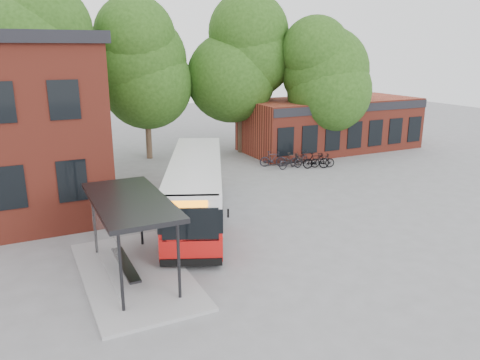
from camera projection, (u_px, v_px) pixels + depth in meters
name	position (u px, v px, depth m)	size (l,w,h in m)	color
ground	(236.00, 243.00, 19.41)	(100.00, 100.00, 0.00)	slate
shop_row	(330.00, 124.00, 37.31)	(14.00, 6.20, 4.00)	maroon
bus_shelter	(132.00, 238.00, 16.26)	(3.60, 7.00, 2.90)	#232326
bike_rail	(296.00, 164.00, 31.92)	(5.20, 0.10, 0.38)	#232326
tree_0	(40.00, 87.00, 29.25)	(7.92, 7.92, 11.00)	#1F4211
tree_1	(146.00, 87.00, 33.15)	(7.92, 7.92, 10.40)	#1F4211
tree_2	(241.00, 80.00, 35.15)	(7.92, 7.92, 11.00)	#1F4211
tree_3	(326.00, 94.00, 34.02)	(7.04, 7.04, 9.28)	#1F4211
city_bus	(196.00, 189.00, 21.92)	(2.39, 11.21, 2.85)	red
bicycle_1	(273.00, 159.00, 31.88)	(0.51, 1.80, 1.08)	black
bicycle_2	(291.00, 162.00, 31.35)	(0.64, 1.84, 0.96)	black
bicycle_3	(292.00, 159.00, 32.13)	(0.44, 1.57, 0.94)	#322A25
bicycle_4	(299.00, 158.00, 32.32)	(0.65, 1.85, 0.97)	black
bicycle_5	(316.00, 161.00, 31.39)	(0.51, 1.81, 1.09)	black
bicycle_7	(323.00, 160.00, 31.68)	(0.47, 1.65, 0.99)	black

